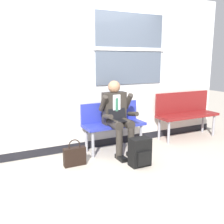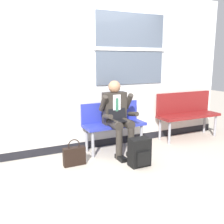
# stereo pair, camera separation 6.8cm
# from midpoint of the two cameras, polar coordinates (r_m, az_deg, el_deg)

# --- Properties ---
(ground_plane) EXTENTS (18.00, 18.00, 0.00)m
(ground_plane) POSITION_cam_midpoint_polar(r_m,az_deg,el_deg) (4.29, -0.61, -10.31)
(ground_plane) COLOR #B2A899
(station_wall) EXTENTS (5.71, 0.16, 2.80)m
(station_wall) POSITION_cam_midpoint_polar(r_m,az_deg,el_deg) (4.59, -4.03, 9.02)
(station_wall) COLOR silver
(station_wall) RESTS_ON ground
(bench_with_person) EXTENTS (1.10, 0.42, 0.85)m
(bench_with_person) POSITION_cam_midpoint_polar(r_m,az_deg,el_deg) (4.57, 0.59, -2.09)
(bench_with_person) COLOR #28339E
(bench_with_person) RESTS_ON ground
(bench_empty) EXTENTS (1.36, 0.42, 0.94)m
(bench_empty) POSITION_cam_midpoint_polar(r_m,az_deg,el_deg) (5.52, 16.56, 0.21)
(bench_empty) COLOR maroon
(bench_empty) RESTS_ON ground
(person_seated) EXTENTS (0.57, 0.70, 1.25)m
(person_seated) POSITION_cam_midpoint_polar(r_m,az_deg,el_deg) (4.37, 1.71, -0.71)
(person_seated) COLOR #2D2823
(person_seated) RESTS_ON ground
(backpack) EXTENTS (0.31, 0.24, 0.43)m
(backpack) POSITION_cam_midpoint_polar(r_m,az_deg,el_deg) (3.97, 6.64, -8.92)
(backpack) COLOR black
(backpack) RESTS_ON ground
(handbag) EXTENTS (0.34, 0.11, 0.42)m
(handbag) POSITION_cam_midpoint_polar(r_m,az_deg,el_deg) (4.03, -7.87, -9.60)
(handbag) COLOR black
(handbag) RESTS_ON ground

